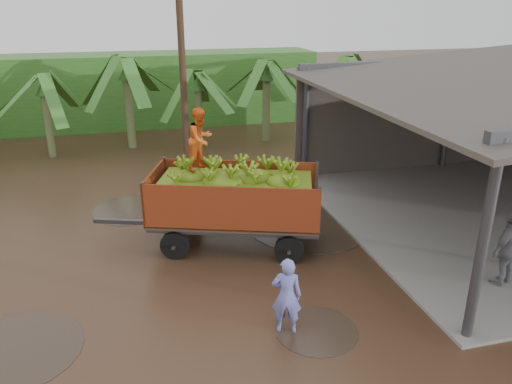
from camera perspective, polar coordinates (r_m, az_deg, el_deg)
ground at (r=12.09m, az=-9.60°, el=-9.54°), size 100.00×100.00×0.00m
hedge_north at (r=26.81m, az=-17.45°, el=10.93°), size 22.00×3.00×3.60m
banana_trailer at (r=12.90m, az=-2.48°, el=-0.65°), size 6.05×3.40×3.61m
man_blue at (r=9.79m, az=3.52°, el=-11.74°), size 0.67×0.54×1.60m
man_grey at (r=12.45m, az=26.90°, el=-5.87°), size 1.18×0.76×1.87m
utility_pole at (r=17.84m, az=-8.46°, el=15.05°), size 1.20×0.24×8.46m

